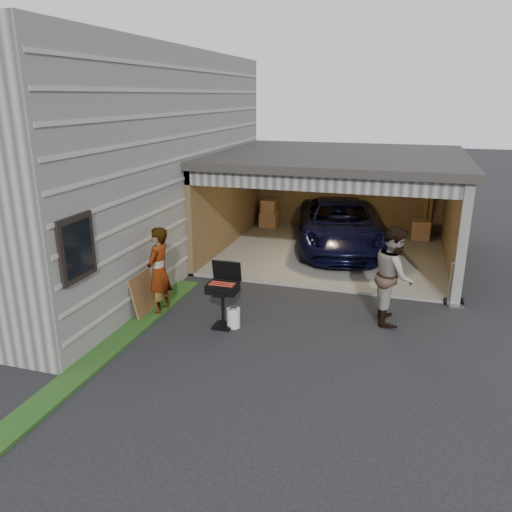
% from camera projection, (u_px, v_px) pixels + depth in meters
% --- Properties ---
extents(ground, '(80.00, 80.00, 0.00)m').
position_uv_depth(ground, '(236.00, 355.00, 8.89)').
color(ground, black).
rests_on(ground, ground).
extents(house, '(7.00, 11.00, 5.50)m').
position_uv_depth(house, '(72.00, 160.00, 13.35)').
color(house, '#474744').
rests_on(house, ground).
extents(groundcover_strip, '(0.50, 8.00, 0.06)m').
position_uv_depth(groundcover_strip, '(93.00, 362.00, 8.59)').
color(groundcover_strip, '#193814').
rests_on(groundcover_strip, ground).
extents(garage, '(6.80, 6.30, 2.90)m').
position_uv_depth(garage, '(338.00, 188.00, 14.28)').
color(garage, '#605E59').
rests_on(garage, ground).
extents(minivan, '(3.33, 5.43, 1.41)m').
position_uv_depth(minivan, '(340.00, 227.00, 14.71)').
color(minivan, black).
rests_on(minivan, ground).
extents(woman, '(0.46, 0.69, 1.87)m').
position_uv_depth(woman, '(159.00, 271.00, 10.31)').
color(woman, '#B1BCDF').
rests_on(woman, ground).
extents(man, '(0.87, 1.05, 1.98)m').
position_uv_depth(man, '(393.00, 275.00, 9.94)').
color(man, '#50241F').
rests_on(man, ground).
extents(bbq_grill, '(0.59, 0.52, 1.31)m').
position_uv_depth(bbq_grill, '(223.00, 290.00, 9.74)').
color(bbq_grill, black).
rests_on(bbq_grill, ground).
extents(propane_tank, '(0.29, 0.29, 0.39)m').
position_uv_depth(propane_tank, '(234.00, 318.00, 9.89)').
color(propane_tank, white).
rests_on(propane_tank, ground).
extents(plywood_panel, '(0.22, 0.80, 0.89)m').
position_uv_depth(plywood_panel, '(143.00, 295.00, 10.39)').
color(plywood_panel, '#53341C').
rests_on(plywood_panel, ground).
extents(hand_truck, '(0.43, 0.38, 0.99)m').
position_uv_depth(hand_truck, '(455.00, 297.00, 10.90)').
color(hand_truck, gray).
rests_on(hand_truck, ground).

